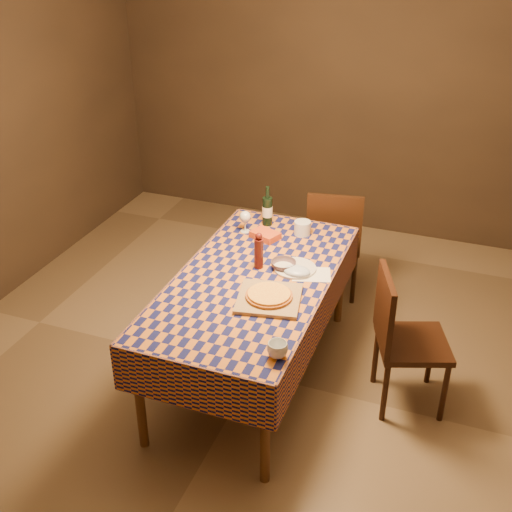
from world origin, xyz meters
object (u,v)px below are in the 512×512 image
dining_table (253,288)px  chair_far (334,238)px  chair_right (401,334)px  bowl (283,265)px  cutting_board (269,298)px  pizza (269,295)px  wine_bottle (267,210)px  white_plate (295,268)px

dining_table → chair_far: (0.23, 1.18, -0.17)m
chair_right → bowl: bearing=172.8°
cutting_board → bowl: 0.39m
dining_table → cutting_board: 0.29m
pizza → chair_far: size_ratio=0.34×
wine_bottle → chair_right: bearing=-31.1°
pizza → bowl: bearing=95.6°
wine_bottle → white_plate: bearing=-55.2°
dining_table → cutting_board: size_ratio=5.02×
white_plate → bowl: bearing=-169.0°
bowl → white_plate: size_ratio=0.59×
bowl → chair_right: (0.79, -0.10, -0.27)m
cutting_board → chair_right: bearing=20.6°
chair_far → bowl: bearing=-95.3°
cutting_board → pizza: 0.02m
dining_table → chair_far: bearing=78.8°
dining_table → bowl: 0.25m
cutting_board → chair_right: size_ratio=0.39×
cutting_board → wine_bottle: wine_bottle is taller
dining_table → bowl: bearing=51.7°
cutting_board → wine_bottle: size_ratio=1.24×
cutting_board → dining_table: bearing=130.7°
bowl → wine_bottle: 0.65m
cutting_board → chair_far: 1.41m
chair_far → chair_right: same height
bowl → white_plate: bowl is taller
dining_table → chair_right: size_ratio=1.98×
bowl → chair_right: size_ratio=0.17×
chair_right → chair_far: bearing=122.5°
dining_table → cutting_board: (0.18, -0.21, 0.09)m
pizza → chair_far: (0.06, 1.38, -0.28)m
dining_table → chair_far: chair_far is taller
bowl → cutting_board: bearing=-84.4°
pizza → wine_bottle: (-0.35, 0.95, 0.07)m
dining_table → chair_far: 1.21m
dining_table → bowl: bowl is taller
wine_bottle → white_plate: wine_bottle is taller
dining_table → chair_right: bearing=4.8°
wine_bottle → chair_right: size_ratio=0.32×
cutting_board → white_plate: cutting_board is taller
dining_table → pizza: pizza is taller
pizza → chair_right: size_ratio=0.34×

